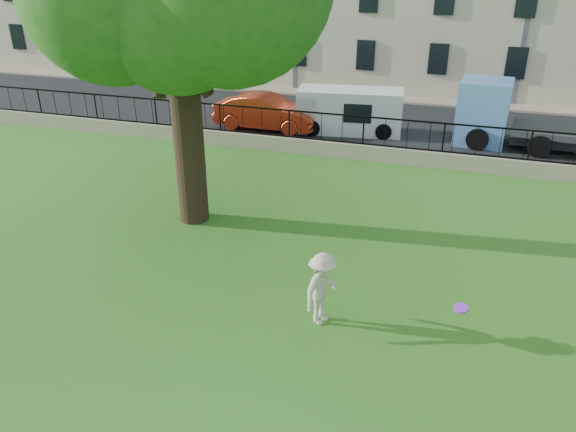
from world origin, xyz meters
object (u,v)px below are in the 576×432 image
(red_sedan, at_px, (267,112))
(white_van, at_px, (350,111))
(man, at_px, (322,289))
(frisbee, at_px, (461,308))
(blue_truck, at_px, (539,117))

(red_sedan, distance_m, white_van, 3.73)
(man, bearing_deg, frisbee, -87.09)
(man, xyz_separation_m, blue_truck, (5.33, 14.19, 0.47))
(red_sedan, distance_m, blue_truck, 11.45)
(white_van, bearing_deg, frisbee, -78.44)
(man, distance_m, frisbee, 3.05)
(man, height_order, red_sedan, man)
(white_van, bearing_deg, red_sedan, -176.88)
(man, xyz_separation_m, frisbee, (2.83, -0.89, 0.69))
(man, relative_size, frisbee, 6.29)
(blue_truck, bearing_deg, frisbee, -94.18)
(frisbee, height_order, blue_truck, blue_truck)
(frisbee, bearing_deg, red_sedan, 121.79)
(blue_truck, bearing_deg, white_van, -174.77)
(white_van, relative_size, blue_truck, 0.72)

